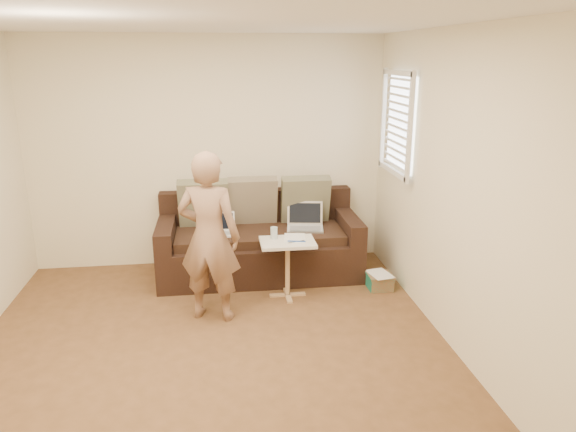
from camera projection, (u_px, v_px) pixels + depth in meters
The scene contains 18 objects.
floor at pixel (213, 362), 4.32m from camera, with size 4.50×4.50×0.00m, color brown.
ceiling at pixel (198, 19), 3.56m from camera, with size 4.50×4.50×0.00m, color white.
wall_back at pixel (208, 153), 6.07m from camera, with size 4.00×4.00×0.00m, color beige.
wall_front at pixel (200, 387), 1.81m from camera, with size 4.00×4.00×0.00m, color beige.
wall_right at pixel (464, 198), 4.20m from camera, with size 4.50×4.50×0.00m, color beige.
window_blinds at pixel (397, 123), 5.50m from camera, with size 0.12×0.88×1.08m, color white, non-canonical shape.
sofa at pixel (259, 238), 5.94m from camera, with size 2.20×0.95×0.85m, color black, non-canonical shape.
pillow_left at pixel (203, 203), 5.95m from camera, with size 0.55×0.14×0.55m, color #606047, non-canonical shape.
pillow_mid at pixel (253, 201), 6.06m from camera, with size 0.55×0.14×0.55m, color #69604B, non-canonical shape.
pillow_right at pixel (305, 200), 6.11m from camera, with size 0.55×0.14×0.55m, color #606047, non-canonical shape.
laptop_silver at pixel (305, 230), 5.92m from camera, with size 0.40×0.29×0.27m, color #B7BABC, non-canonical shape.
laptop_white at pixel (221, 235), 5.75m from camera, with size 0.31×0.22×0.22m, color white, non-canonical shape.
person at pixel (209, 237), 4.84m from camera, with size 0.58×0.39×1.59m, color #855E48.
side_table at pixel (288, 269), 5.42m from camera, with size 0.54×0.38×0.60m, color silver, non-canonical shape.
drinking_glass at pixel (274, 233), 5.38m from camera, with size 0.07×0.07×0.12m, color silver, non-canonical shape.
scissors at pixel (297, 241), 5.29m from camera, with size 0.18×0.10×0.02m, color silver, non-canonical shape.
paper_on_table at pixel (295, 238), 5.41m from camera, with size 0.21×0.30×0.00m, color white, non-canonical shape.
striped_box at pixel (380, 281), 5.66m from camera, with size 0.26×0.26×0.17m, color #BD3E1C, non-canonical shape.
Camera 1 is at (0.08, -3.84, 2.38)m, focal length 33.42 mm.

